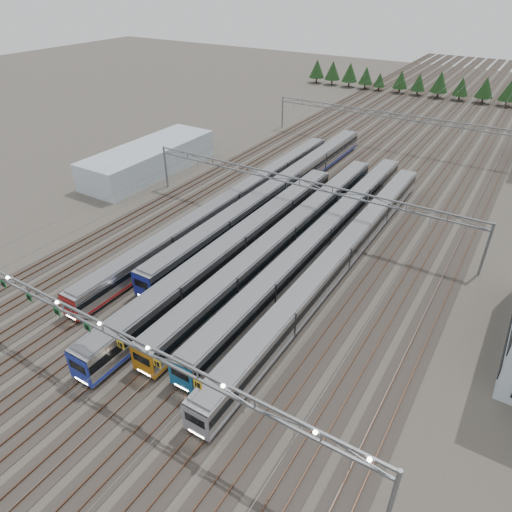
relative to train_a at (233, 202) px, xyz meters
The scene contains 13 objects.
ground 39.42m from the train_a, 73.39° to the right, with size 400.00×400.00×0.00m, color #47423A.
track_bed 63.29m from the train_a, 79.76° to the left, with size 54.00×260.00×5.42m.
train_a is the anchor object (origin of this frame).
train_b 8.77m from the train_a, 59.11° to the left, with size 3.09×68.19×4.04m.
train_c 15.17m from the train_a, 53.61° to the right, with size 3.16×55.57×4.12m.
train_d 14.68m from the train_a, 23.12° to the right, with size 3.03×60.23×3.95m.
train_e 18.31m from the train_a, 10.49° to the right, with size 2.96×64.02×3.86m.
train_f 23.53m from the train_a, 17.01° to the right, with size 2.95×63.72×3.84m.
gantry_near 39.79m from the train_a, 73.51° to the right, with size 56.36×0.61×8.08m.
gantry_mid 12.27m from the train_a, 11.44° to the left, with size 56.36×0.36×8.00m.
gantry_far 48.79m from the train_a, 76.61° to the left, with size 56.36×0.36×8.00m.
west_shed 25.60m from the train_a, 165.62° to the left, with size 10.00×30.00×5.45m, color #A1B7C1.
treeline 102.10m from the train_a, 87.73° to the left, with size 81.20×5.60×7.02m.
Camera 1 is at (29.28, -19.89, 35.70)m, focal length 32.00 mm.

